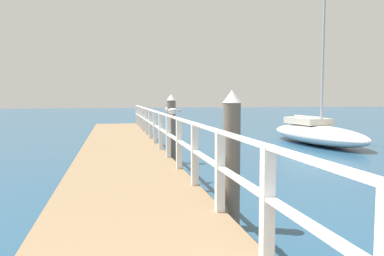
{
  "coord_description": "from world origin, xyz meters",
  "views": [
    {
      "loc": [
        -0.27,
        -0.91,
        2.08
      ],
      "look_at": [
        1.86,
        9.17,
        1.26
      ],
      "focal_mm": 35.29,
      "sensor_mm": 36.0,
      "label": 1
    }
  ],
  "objects_px": {
    "boat_0": "(316,133)",
    "seagull_foreground": "(172,111)",
    "dock_piling_far": "(171,128)",
    "dock_piling_near": "(231,159)"
  },
  "relations": [
    {
      "from": "dock_piling_near",
      "to": "seagull_foreground",
      "type": "xyz_separation_m",
      "value": [
        -0.39,
        3.54,
        0.66
      ]
    },
    {
      "from": "boat_0",
      "to": "seagull_foreground",
      "type": "bearing_deg",
      "value": 37.28
    },
    {
      "from": "dock_piling_near",
      "to": "boat_0",
      "type": "height_order",
      "value": "boat_0"
    },
    {
      "from": "dock_piling_far",
      "to": "seagull_foreground",
      "type": "distance_m",
      "value": 2.8
    },
    {
      "from": "dock_piling_near",
      "to": "boat_0",
      "type": "bearing_deg",
      "value": 53.81
    },
    {
      "from": "seagull_foreground",
      "to": "boat_0",
      "type": "xyz_separation_m",
      "value": [
        7.63,
        6.36,
        -1.28
      ]
    },
    {
      "from": "dock_piling_near",
      "to": "boat_0",
      "type": "xyz_separation_m",
      "value": [
        7.24,
        9.9,
        -0.63
      ]
    },
    {
      "from": "dock_piling_far",
      "to": "seagull_foreground",
      "type": "bearing_deg",
      "value": -98.18
    },
    {
      "from": "boat_0",
      "to": "dock_piling_far",
      "type": "bearing_deg",
      "value": 24.27
    },
    {
      "from": "dock_piling_near",
      "to": "dock_piling_far",
      "type": "xyz_separation_m",
      "value": [
        0.0,
        6.24,
        0.0
      ]
    }
  ]
}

